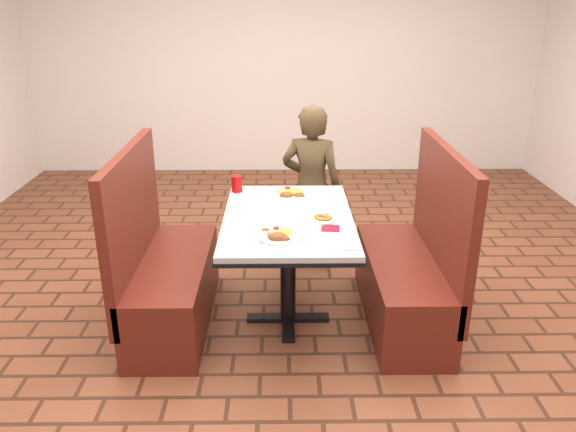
{
  "coord_description": "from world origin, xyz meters",
  "views": [
    {
      "loc": [
        -0.04,
        -3.25,
        2.03
      ],
      "look_at": [
        0.0,
        0.0,
        0.75
      ],
      "focal_mm": 35.0,
      "sensor_mm": 36.0,
      "label": 1
    }
  ],
  "objects_px": {
    "near_dinner_plate": "(278,233)",
    "booth_bench_left": "(165,277)",
    "booth_bench_right": "(410,275)",
    "far_dinner_plate": "(291,192)",
    "diner_person": "(311,187)",
    "red_tumbler": "(237,184)",
    "dining_table": "(288,230)",
    "plantain_plate": "(323,218)"
  },
  "relations": [
    {
      "from": "dining_table",
      "to": "plantain_plate",
      "type": "relative_size",
      "value": 6.75
    },
    {
      "from": "booth_bench_right",
      "to": "far_dinner_plate",
      "type": "relative_size",
      "value": 4.35
    },
    {
      "from": "booth_bench_left",
      "to": "near_dinner_plate",
      "type": "bearing_deg",
      "value": -24.41
    },
    {
      "from": "near_dinner_plate",
      "to": "far_dinner_plate",
      "type": "distance_m",
      "value": 0.72
    },
    {
      "from": "booth_bench_right",
      "to": "plantain_plate",
      "type": "xyz_separation_m",
      "value": [
        -0.58,
        -0.07,
        0.43
      ]
    },
    {
      "from": "booth_bench_left",
      "to": "far_dinner_plate",
      "type": "distance_m",
      "value": 1.01
    },
    {
      "from": "dining_table",
      "to": "near_dinner_plate",
      "type": "xyz_separation_m",
      "value": [
        -0.06,
        -0.34,
        0.12
      ]
    },
    {
      "from": "far_dinner_plate",
      "to": "near_dinner_plate",
      "type": "bearing_deg",
      "value": -96.59
    },
    {
      "from": "booth_bench_right",
      "to": "diner_person",
      "type": "height_order",
      "value": "diner_person"
    },
    {
      "from": "dining_table",
      "to": "booth_bench_left",
      "type": "relative_size",
      "value": 1.01
    },
    {
      "from": "dining_table",
      "to": "booth_bench_left",
      "type": "xyz_separation_m",
      "value": [
        -0.8,
        0.0,
        -0.32
      ]
    },
    {
      "from": "booth_bench_left",
      "to": "dining_table",
      "type": "bearing_deg",
      "value": 0.0
    },
    {
      "from": "diner_person",
      "to": "booth_bench_left",
      "type": "bearing_deg",
      "value": 57.07
    },
    {
      "from": "diner_person",
      "to": "dining_table",
      "type": "bearing_deg",
      "value": 93.29
    },
    {
      "from": "near_dinner_plate",
      "to": "red_tumbler",
      "type": "bearing_deg",
      "value": 109.83
    },
    {
      "from": "booth_bench_right",
      "to": "plantain_plate",
      "type": "bearing_deg",
      "value": -173.25
    },
    {
      "from": "dining_table",
      "to": "diner_person",
      "type": "height_order",
      "value": "diner_person"
    },
    {
      "from": "near_dinner_plate",
      "to": "booth_bench_left",
      "type": "bearing_deg",
      "value": 155.59
    },
    {
      "from": "far_dinner_plate",
      "to": "red_tumbler",
      "type": "xyz_separation_m",
      "value": [
        -0.38,
        0.1,
        0.03
      ]
    },
    {
      "from": "diner_person",
      "to": "far_dinner_plate",
      "type": "xyz_separation_m",
      "value": [
        -0.17,
        -0.49,
        0.13
      ]
    },
    {
      "from": "diner_person",
      "to": "red_tumbler",
      "type": "distance_m",
      "value": 0.69
    },
    {
      "from": "diner_person",
      "to": "red_tumbler",
      "type": "xyz_separation_m",
      "value": [
        -0.55,
        -0.39,
        0.16
      ]
    },
    {
      "from": "booth_bench_right",
      "to": "far_dinner_plate",
      "type": "bearing_deg",
      "value": 153.77
    },
    {
      "from": "diner_person",
      "to": "far_dinner_plate",
      "type": "distance_m",
      "value": 0.53
    },
    {
      "from": "dining_table",
      "to": "near_dinner_plate",
      "type": "distance_m",
      "value": 0.36
    },
    {
      "from": "dining_table",
      "to": "booth_bench_right",
      "type": "height_order",
      "value": "booth_bench_right"
    },
    {
      "from": "dining_table",
      "to": "near_dinner_plate",
      "type": "height_order",
      "value": "near_dinner_plate"
    },
    {
      "from": "booth_bench_right",
      "to": "red_tumbler",
      "type": "bearing_deg",
      "value": 157.45
    },
    {
      "from": "plantain_plate",
      "to": "far_dinner_plate",
      "type": "bearing_deg",
      "value": 112.9
    },
    {
      "from": "diner_person",
      "to": "plantain_plate",
      "type": "bearing_deg",
      "value": 107.09
    },
    {
      "from": "booth_bench_right",
      "to": "near_dinner_plate",
      "type": "distance_m",
      "value": 1.02
    },
    {
      "from": "booth_bench_left",
      "to": "booth_bench_right",
      "type": "height_order",
      "value": "same"
    },
    {
      "from": "diner_person",
      "to": "near_dinner_plate",
      "type": "distance_m",
      "value": 1.24
    },
    {
      "from": "diner_person",
      "to": "red_tumbler",
      "type": "bearing_deg",
      "value": 51.52
    },
    {
      "from": "near_dinner_plate",
      "to": "red_tumbler",
      "type": "height_order",
      "value": "red_tumbler"
    },
    {
      "from": "booth_bench_left",
      "to": "near_dinner_plate",
      "type": "relative_size",
      "value": 4.93
    },
    {
      "from": "dining_table",
      "to": "booth_bench_left",
      "type": "bearing_deg",
      "value": 180.0
    },
    {
      "from": "plantain_plate",
      "to": "red_tumbler",
      "type": "xyz_separation_m",
      "value": [
        -0.57,
        0.55,
        0.05
      ]
    },
    {
      "from": "near_dinner_plate",
      "to": "plantain_plate",
      "type": "bearing_deg",
      "value": 44.31
    },
    {
      "from": "near_dinner_plate",
      "to": "far_dinner_plate",
      "type": "xyz_separation_m",
      "value": [
        0.08,
        0.72,
        -0.0
      ]
    },
    {
      "from": "dining_table",
      "to": "red_tumbler",
      "type": "xyz_separation_m",
      "value": [
        -0.35,
        0.48,
        0.15
      ]
    },
    {
      "from": "booth_bench_right",
      "to": "red_tumbler",
      "type": "distance_m",
      "value": 1.33
    }
  ]
}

